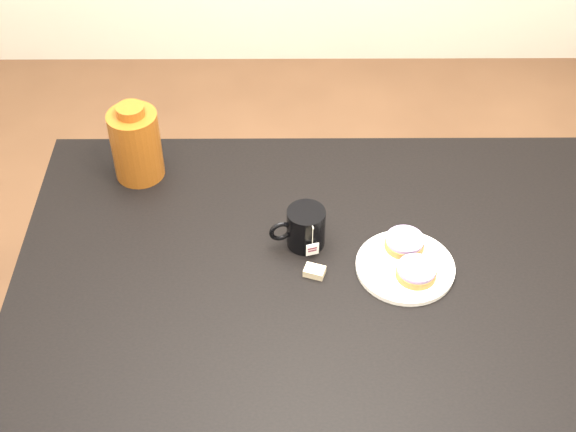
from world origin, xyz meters
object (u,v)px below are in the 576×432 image
(bagel_front, at_px, (416,271))
(mug, at_px, (305,228))
(table, at_px, (324,286))
(bagel_package, at_px, (136,144))
(bagel_back, at_px, (405,242))
(plate, at_px, (405,266))
(teabag_pouch, at_px, (314,271))

(bagel_front, xyz_separation_m, mug, (-0.24, 0.11, 0.02))
(table, height_order, bagel_front, bagel_front)
(table, xyz_separation_m, bagel_package, (-0.46, 0.31, 0.18))
(bagel_back, distance_m, bagel_package, 0.70)
(bagel_package, bearing_deg, bagel_front, -28.97)
(plate, relative_size, teabag_pouch, 4.92)
(mug, bearing_deg, bagel_back, -22.45)
(bagel_front, height_order, mug, mug)
(mug, height_order, teabag_pouch, mug)
(table, height_order, teabag_pouch, teabag_pouch)
(bagel_back, relative_size, mug, 0.83)
(table, xyz_separation_m, bagel_front, (0.20, -0.05, 0.11))
(bagel_back, distance_m, teabag_pouch, 0.22)
(plate, distance_m, bagel_back, 0.06)
(table, height_order, bagel_back, bagel_back)
(bagel_front, relative_size, bagel_package, 0.61)
(plate, height_order, bagel_front, bagel_front)
(teabag_pouch, height_order, bagel_package, bagel_package)
(bagel_front, distance_m, mug, 0.27)
(plate, distance_m, bagel_package, 0.72)
(bagel_front, xyz_separation_m, teabag_pouch, (-0.22, 0.02, -0.02))
(mug, xyz_separation_m, teabag_pouch, (0.02, -0.10, -0.04))
(bagel_back, height_order, mug, mug)
(bagel_package, bearing_deg, bagel_back, -23.13)
(bagel_back, xyz_separation_m, teabag_pouch, (-0.21, -0.07, -0.02))
(bagel_back, height_order, bagel_package, bagel_package)
(table, bearing_deg, bagel_front, -14.99)
(teabag_pouch, bearing_deg, plate, 4.22)
(bagel_front, bearing_deg, bagel_package, 151.03)
(bagel_back, relative_size, bagel_package, 0.56)
(plate, bearing_deg, teabag_pouch, -175.78)
(plate, height_order, bagel_package, bagel_package)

